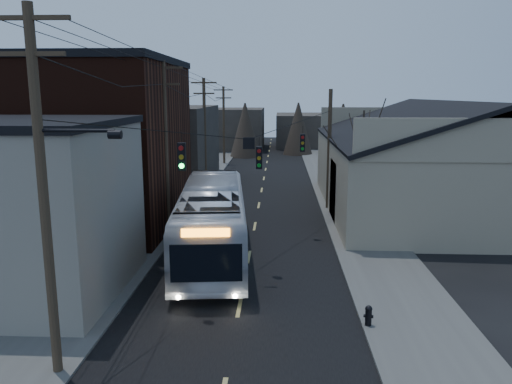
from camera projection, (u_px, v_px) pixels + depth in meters
road_surface at (261, 195)px, 41.03m from camera, size 9.00×110.00×0.02m
sidewalk_left at (183, 193)px, 41.33m from camera, size 4.00×110.00×0.12m
sidewalk_right at (340, 195)px, 40.72m from camera, size 4.00×110.00×0.12m
building_clapboard at (20, 211)px, 20.20m from camera, size 8.00×8.00×7.00m
building_brick at (93, 146)px, 30.73m from camera, size 10.00×12.00×10.00m
building_left_far at (162, 145)px, 46.68m from camera, size 9.00×14.00×7.00m
warehouse at (443, 173)px, 35.01m from camera, size 16.16×20.60×7.73m
building_far_left at (230, 129)px, 75.03m from camera, size 10.00×12.00×6.00m
building_far_right at (314, 130)px, 79.43m from camera, size 12.00×14.00×5.00m
bare_tree at (362, 170)px, 30.24m from camera, size 0.40×0.40×7.20m
utility_lines at (213, 141)px, 34.48m from camera, size 11.24×45.28×10.50m
bus at (212, 221)px, 25.20m from camera, size 4.45×13.65×3.73m
parked_car at (223, 186)px, 40.60m from camera, size 1.75×4.70×1.53m
fire_hydrant at (368, 315)px, 17.58m from camera, size 0.36×0.25×0.74m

